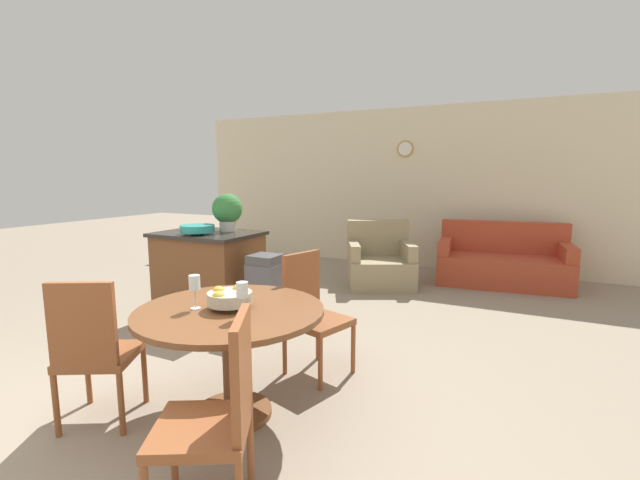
{
  "coord_description": "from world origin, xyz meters",
  "views": [
    {
      "loc": [
        2.02,
        -1.29,
        1.56
      ],
      "look_at": [
        0.18,
        2.47,
        0.93
      ],
      "focal_mm": 24.0,
      "sensor_mm": 36.0,
      "label": 1
    }
  ],
  "objects_px": {
    "couch": "(502,263)",
    "dining_chair_far_side": "(312,309)",
    "dining_table": "(231,333)",
    "kitchen_island": "(209,273)",
    "dining_chair_near_left": "(94,347)",
    "teal_bowl": "(197,229)",
    "potted_plant": "(227,210)",
    "dining_chair_near_right": "(218,410)",
    "wine_glass_right": "(242,291)",
    "fruit_bowl": "(230,297)",
    "armchair": "(380,264)",
    "wine_glass_left": "(195,284)",
    "trash_bin": "(266,293)"
  },
  "relations": [
    {
      "from": "dining_table",
      "to": "armchair",
      "type": "height_order",
      "value": "armchair"
    },
    {
      "from": "dining_chair_near_right",
      "to": "armchair",
      "type": "distance_m",
      "value": 4.41
    },
    {
      "from": "dining_chair_near_right",
      "to": "wine_glass_left",
      "type": "distance_m",
      "value": 0.95
    },
    {
      "from": "dining_chair_near_left",
      "to": "potted_plant",
      "type": "relative_size",
      "value": 2.26
    },
    {
      "from": "potted_plant",
      "to": "trash_bin",
      "type": "bearing_deg",
      "value": -24.12
    },
    {
      "from": "wine_glass_left",
      "to": "dining_chair_near_right",
      "type": "bearing_deg",
      "value": -41.97
    },
    {
      "from": "potted_plant",
      "to": "couch",
      "type": "height_order",
      "value": "potted_plant"
    },
    {
      "from": "dining_table",
      "to": "dining_chair_near_right",
      "type": "bearing_deg",
      "value": -56.15
    },
    {
      "from": "dining_chair_near_left",
      "to": "teal_bowl",
      "type": "xyz_separation_m",
      "value": [
        -0.82,
        1.86,
        0.48
      ]
    },
    {
      "from": "dining_chair_near_left",
      "to": "trash_bin",
      "type": "bearing_deg",
      "value": 61.44
    },
    {
      "from": "dining_chair_near_left",
      "to": "wine_glass_left",
      "type": "height_order",
      "value": "dining_chair_near_left"
    },
    {
      "from": "dining_chair_near_right",
      "to": "armchair",
      "type": "height_order",
      "value": "dining_chair_near_right"
    },
    {
      "from": "fruit_bowl",
      "to": "teal_bowl",
      "type": "bearing_deg",
      "value": 137.27
    },
    {
      "from": "wine_glass_left",
      "to": "kitchen_island",
      "type": "bearing_deg",
      "value": 128.56
    },
    {
      "from": "dining_chair_near_left",
      "to": "potted_plant",
      "type": "distance_m",
      "value": 2.42
    },
    {
      "from": "couch",
      "to": "dining_chair_far_side",
      "type": "bearing_deg",
      "value": -113.79
    },
    {
      "from": "trash_bin",
      "to": "armchair",
      "type": "relative_size",
      "value": 0.66
    },
    {
      "from": "potted_plant",
      "to": "trash_bin",
      "type": "height_order",
      "value": "potted_plant"
    },
    {
      "from": "dining_chair_far_side",
      "to": "wine_glass_left",
      "type": "bearing_deg",
      "value": -4.18
    },
    {
      "from": "wine_glass_right",
      "to": "couch",
      "type": "height_order",
      "value": "wine_glass_right"
    },
    {
      "from": "couch",
      "to": "potted_plant",
      "type": "bearing_deg",
      "value": -140.66
    },
    {
      "from": "dining_chair_far_side",
      "to": "armchair",
      "type": "distance_m",
      "value": 2.88
    },
    {
      "from": "dining_chair_near_right",
      "to": "trash_bin",
      "type": "xyz_separation_m",
      "value": [
        -1.15,
        2.13,
        -0.13
      ]
    },
    {
      "from": "couch",
      "to": "armchair",
      "type": "height_order",
      "value": "armchair"
    },
    {
      "from": "dining_chair_far_side",
      "to": "teal_bowl",
      "type": "height_order",
      "value": "teal_bowl"
    },
    {
      "from": "teal_bowl",
      "to": "couch",
      "type": "bearing_deg",
      "value": 47.49
    },
    {
      "from": "wine_glass_right",
      "to": "trash_bin",
      "type": "relative_size",
      "value": 0.28
    },
    {
      "from": "dining_table",
      "to": "kitchen_island",
      "type": "distance_m",
      "value": 2.19
    },
    {
      "from": "wine_glass_right",
      "to": "teal_bowl",
      "type": "bearing_deg",
      "value": 138.29
    },
    {
      "from": "dining_table",
      "to": "wine_glass_left",
      "type": "distance_m",
      "value": 0.39
    },
    {
      "from": "kitchen_island",
      "to": "trash_bin",
      "type": "height_order",
      "value": "kitchen_island"
    },
    {
      "from": "potted_plant",
      "to": "armchair",
      "type": "xyz_separation_m",
      "value": [
        1.18,
        1.91,
        -0.87
      ]
    },
    {
      "from": "dining_chair_near_left",
      "to": "wine_glass_right",
      "type": "bearing_deg",
      "value": -6.59
    },
    {
      "from": "dining_chair_near_right",
      "to": "wine_glass_right",
      "type": "height_order",
      "value": "dining_chair_near_right"
    },
    {
      "from": "dining_chair_far_side",
      "to": "fruit_bowl",
      "type": "relative_size",
      "value": 3.4
    },
    {
      "from": "dining_chair_near_right",
      "to": "wine_glass_right",
      "type": "bearing_deg",
      "value": -2.47
    },
    {
      "from": "fruit_bowl",
      "to": "armchair",
      "type": "height_order",
      "value": "armchair"
    },
    {
      "from": "couch",
      "to": "dining_table",
      "type": "bearing_deg",
      "value": -112.6
    },
    {
      "from": "dining_chair_far_side",
      "to": "wine_glass_left",
      "type": "relative_size",
      "value": 4.39
    },
    {
      "from": "armchair",
      "to": "kitchen_island",
      "type": "bearing_deg",
      "value": -148.25
    },
    {
      "from": "wine_glass_right",
      "to": "armchair",
      "type": "distance_m",
      "value": 3.84
    },
    {
      "from": "dining_chair_far_side",
      "to": "kitchen_island",
      "type": "relative_size",
      "value": 0.87
    },
    {
      "from": "teal_bowl",
      "to": "potted_plant",
      "type": "xyz_separation_m",
      "value": [
        0.12,
        0.36,
        0.17
      ]
    },
    {
      "from": "dining_chair_near_right",
      "to": "trash_bin",
      "type": "height_order",
      "value": "dining_chair_near_right"
    },
    {
      "from": "wine_glass_left",
      "to": "potted_plant",
      "type": "xyz_separation_m",
      "value": [
        -1.2,
        1.86,
        0.28
      ]
    },
    {
      "from": "fruit_bowl",
      "to": "dining_chair_near_right",
      "type": "bearing_deg",
      "value": -56.13
    },
    {
      "from": "dining_chair_near_left",
      "to": "fruit_bowl",
      "type": "relative_size",
      "value": 3.4
    },
    {
      "from": "dining_table",
      "to": "trash_bin",
      "type": "relative_size",
      "value": 1.54
    },
    {
      "from": "fruit_bowl",
      "to": "trash_bin",
      "type": "distance_m",
      "value": 1.64
    },
    {
      "from": "dining_chair_near_right",
      "to": "dining_chair_far_side",
      "type": "relative_size",
      "value": 1.0
    }
  ]
}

